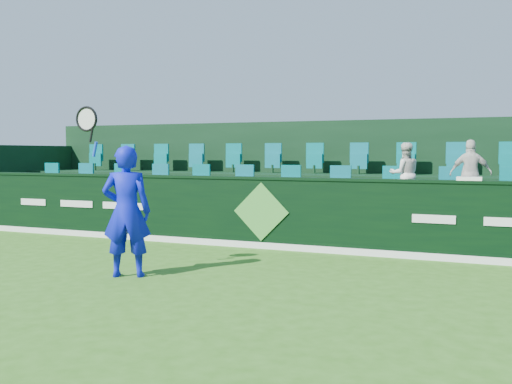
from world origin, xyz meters
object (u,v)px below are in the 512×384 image
at_px(tennis_player, 126,211).
at_px(towel, 469,179).
at_px(spectator_left, 405,174).
at_px(spectator_middle, 471,174).

xyz_separation_m(tennis_player, towel, (4.56, 3.08, 0.41)).
distance_m(spectator_left, towel, 1.63).
height_order(tennis_player, spectator_left, tennis_player).
bearing_deg(spectator_left, towel, 115.01).
distance_m(tennis_player, towel, 5.52).
bearing_deg(tennis_player, towel, 33.98).
bearing_deg(towel, spectator_left, 136.66).
bearing_deg(tennis_player, spectator_middle, 42.67).
relative_size(spectator_left, towel, 3.06).
relative_size(tennis_player, spectator_middle, 2.03).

